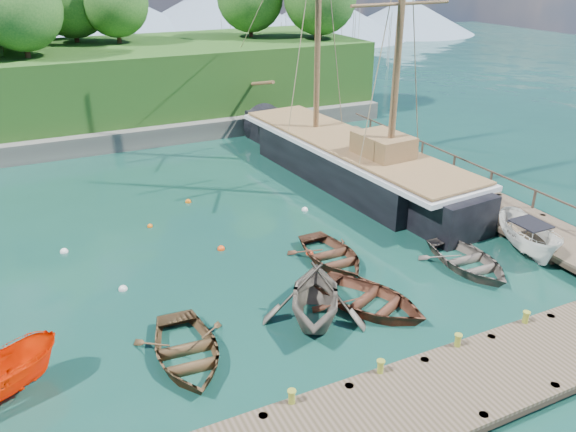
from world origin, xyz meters
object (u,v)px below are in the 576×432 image
(rowboat_4, at_px, (331,261))
(cabin_boat_white, at_px, (525,252))
(rowboat_1, at_px, (314,319))
(schooner, at_px, (349,164))
(rowboat_2, at_px, (369,308))
(rowboat_0, at_px, (187,359))
(rowboat_3, at_px, (467,268))

(rowboat_4, relative_size, cabin_boat_white, 0.96)
(rowboat_1, distance_m, schooner, 14.60)
(rowboat_4, distance_m, schooner, 10.18)
(rowboat_2, xyz_separation_m, rowboat_4, (0.46, 3.78, 0.00))
(rowboat_1, height_order, schooner, schooner)
(rowboat_1, relative_size, rowboat_4, 1.05)
(rowboat_0, height_order, rowboat_2, rowboat_2)
(cabin_boat_white, bearing_deg, rowboat_1, -158.67)
(rowboat_3, bearing_deg, cabin_boat_white, 0.49)
(schooner, bearing_deg, rowboat_3, -99.40)
(rowboat_0, xyz_separation_m, rowboat_1, (4.89, 0.21, 0.00))
(rowboat_1, bearing_deg, rowboat_0, -147.92)
(rowboat_1, distance_m, cabin_boat_white, 11.11)
(rowboat_3, bearing_deg, rowboat_4, 150.11)
(cabin_boat_white, bearing_deg, rowboat_2, -156.37)
(rowboat_2, xyz_separation_m, schooner, (6.31, 12.06, 1.03))
(rowboat_0, height_order, schooner, schooner)
(rowboat_2, relative_size, cabin_boat_white, 1.05)
(rowboat_2, bearing_deg, cabin_boat_white, -21.24)
(rowboat_3, height_order, cabin_boat_white, cabin_boat_white)
(rowboat_4, xyz_separation_m, schooner, (5.84, 8.28, 1.03))
(rowboat_1, bearing_deg, rowboat_3, 33.41)
(rowboat_4, bearing_deg, cabin_boat_white, -20.45)
(rowboat_2, xyz_separation_m, rowboat_3, (5.49, 0.78, 0.00))
(rowboat_0, bearing_deg, rowboat_3, 7.59)
(rowboat_3, bearing_deg, rowboat_1, -175.21)
(cabin_boat_white, height_order, schooner, schooner)
(cabin_boat_white, bearing_deg, rowboat_3, -161.67)
(rowboat_2, bearing_deg, rowboat_4, 56.91)
(cabin_boat_white, bearing_deg, schooner, 121.49)
(rowboat_2, relative_size, rowboat_3, 1.06)
(rowboat_1, xyz_separation_m, rowboat_4, (2.70, 3.52, 0.00))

